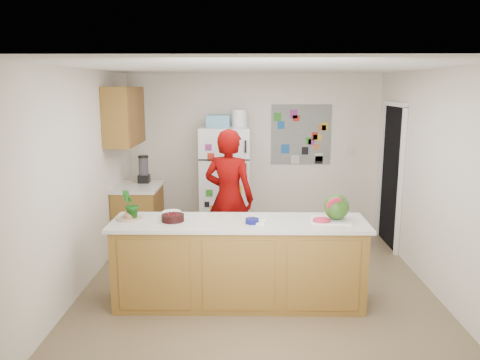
{
  "coord_description": "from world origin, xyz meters",
  "views": [
    {
      "loc": [
        -0.13,
        -5.21,
        2.3
      ],
      "look_at": [
        -0.2,
        0.2,
        1.22
      ],
      "focal_mm": 35.0,
      "sensor_mm": 36.0,
      "label": 1
    }
  ],
  "objects_px": {
    "refrigerator": "(225,182)",
    "watermelon": "(336,207)",
    "person": "(229,198)",
    "cherry_bowl": "(173,218)"
  },
  "relations": [
    {
      "from": "refrigerator",
      "to": "cherry_bowl",
      "type": "xyz_separation_m",
      "value": [
        -0.44,
        -2.39,
        0.11
      ]
    },
    {
      "from": "refrigerator",
      "to": "cherry_bowl",
      "type": "distance_m",
      "value": 2.43
    },
    {
      "from": "watermelon",
      "to": "refrigerator",
      "type": "bearing_deg",
      "value": 118.46
    },
    {
      "from": "refrigerator",
      "to": "cherry_bowl",
      "type": "relative_size",
      "value": 7.23
    },
    {
      "from": "refrigerator",
      "to": "cherry_bowl",
      "type": "height_order",
      "value": "refrigerator"
    },
    {
      "from": "watermelon",
      "to": "cherry_bowl",
      "type": "xyz_separation_m",
      "value": [
        -1.71,
        -0.05,
        -0.11
      ]
    },
    {
      "from": "refrigerator",
      "to": "watermelon",
      "type": "relative_size",
      "value": 6.4
    },
    {
      "from": "refrigerator",
      "to": "watermelon",
      "type": "bearing_deg",
      "value": -61.54
    },
    {
      "from": "person",
      "to": "cherry_bowl",
      "type": "distance_m",
      "value": 1.25
    },
    {
      "from": "person",
      "to": "refrigerator",
      "type": "bearing_deg",
      "value": -67.6
    }
  ]
}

